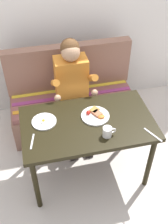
# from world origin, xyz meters

# --- Properties ---
(ground_plane) EXTENTS (8.00, 8.00, 0.00)m
(ground_plane) POSITION_xyz_m (0.00, 0.00, 0.00)
(ground_plane) COLOR beige
(back_wall) EXTENTS (4.40, 0.10, 2.60)m
(back_wall) POSITION_xyz_m (0.00, 1.27, 1.30)
(back_wall) COLOR silver
(back_wall) RESTS_ON ground
(table) EXTENTS (1.20, 0.70, 0.73)m
(table) POSITION_xyz_m (0.00, 0.00, 0.65)
(table) COLOR black
(table) RESTS_ON ground
(couch) EXTENTS (1.44, 0.56, 1.00)m
(couch) POSITION_xyz_m (0.00, 0.76, 0.33)
(couch) COLOR #845C4B
(couch) RESTS_ON ground
(person) EXTENTS (0.45, 0.61, 1.21)m
(person) POSITION_xyz_m (-0.02, 0.59, 0.74)
(person) COLOR orange
(person) RESTS_ON ground
(plate_breakfast) EXTENTS (0.26, 0.26, 0.05)m
(plate_breakfast) POSITION_xyz_m (0.09, 0.06, 0.74)
(plate_breakfast) COLOR white
(plate_breakfast) RESTS_ON table
(plate_eggs) EXTENTS (0.22, 0.22, 0.04)m
(plate_eggs) POSITION_xyz_m (-0.38, 0.09, 0.74)
(plate_eggs) COLOR white
(plate_eggs) RESTS_ON table
(coffee_mug) EXTENTS (0.12, 0.08, 0.09)m
(coffee_mug) POSITION_xyz_m (0.12, -0.20, 0.78)
(coffee_mug) COLOR white
(coffee_mug) RESTS_ON table
(fork) EXTENTS (0.05, 0.17, 0.00)m
(fork) POSITION_xyz_m (-0.51, -0.12, 0.73)
(fork) COLOR silver
(fork) RESTS_ON table
(knife) EXTENTS (0.10, 0.19, 0.00)m
(knife) POSITION_xyz_m (0.51, -0.28, 0.73)
(knife) COLOR silver
(knife) RESTS_ON table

